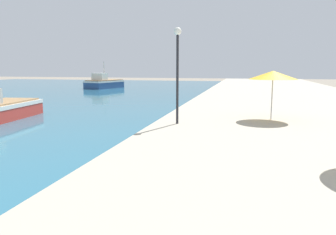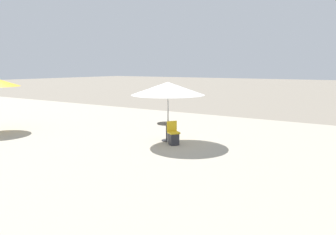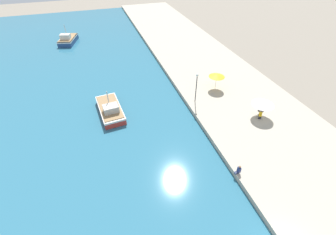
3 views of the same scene
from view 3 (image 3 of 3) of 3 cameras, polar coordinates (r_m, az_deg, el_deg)
water_basin at (r=48.27m, az=-36.83°, el=6.84°), size 56.00×90.00×0.04m
quay_promenade at (r=48.96m, az=6.66°, el=15.52°), size 16.00×90.00×0.64m
fishing_boat_near at (r=32.66m, az=-14.45°, el=2.04°), size 3.53×7.09×3.59m
fishing_boat_mid at (r=60.07m, az=-24.09°, el=17.65°), size 4.65×6.82×4.12m
cafe_umbrella_pink at (r=31.87m, az=23.07°, el=3.42°), size 2.93×2.93×2.42m
cafe_umbrella_white at (r=36.07m, az=12.31°, el=10.40°), size 2.47×2.47×2.53m
cafe_table at (r=32.94m, az=22.40°, el=1.31°), size 0.80×0.80×0.74m
cafe_chair_left at (r=32.47m, az=22.32°, el=0.28°), size 0.58×0.58×0.91m
person_at_quay at (r=24.76m, az=17.50°, el=-12.57°), size 0.57×0.36×1.06m
lamppost at (r=31.93m, az=7.28°, el=8.60°), size 0.36×0.36×4.56m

